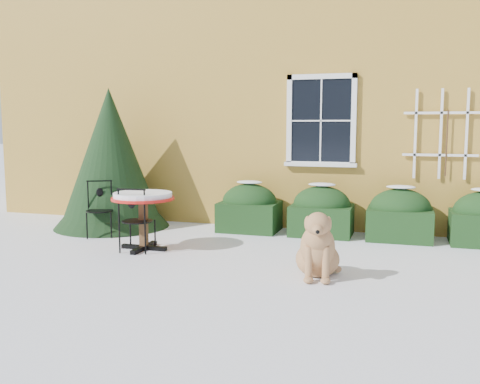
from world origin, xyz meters
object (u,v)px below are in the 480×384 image
(patio_chair_far, at_px, (100,209))
(dog, at_px, (318,250))
(patio_chair_near, at_px, (136,220))
(bistro_table, at_px, (143,202))
(evergreen_shrub, at_px, (111,172))

(patio_chair_far, relative_size, dog, 0.96)
(patio_chair_near, bearing_deg, bistro_table, -115.55)
(evergreen_shrub, relative_size, bistro_table, 2.71)
(patio_chair_far, height_order, dog, patio_chair_far)
(evergreen_shrub, bearing_deg, dog, -28.29)
(bistro_table, xyz_separation_m, patio_chair_near, (-0.05, -0.14, -0.25))
(patio_chair_near, distance_m, dog, 2.90)
(bistro_table, distance_m, patio_chair_near, 0.29)
(dog, bearing_deg, patio_chair_near, 159.66)
(dog, bearing_deg, patio_chair_far, 151.71)
(evergreen_shrub, bearing_deg, bistro_table, -46.57)
(patio_chair_near, bearing_deg, patio_chair_far, -41.98)
(patio_chair_near, bearing_deg, evergreen_shrub, -55.62)
(bistro_table, bearing_deg, dog, -15.02)
(evergreen_shrub, xyz_separation_m, patio_chair_far, (0.25, -0.82, -0.56))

